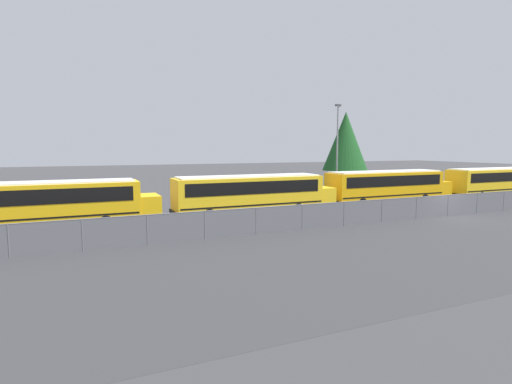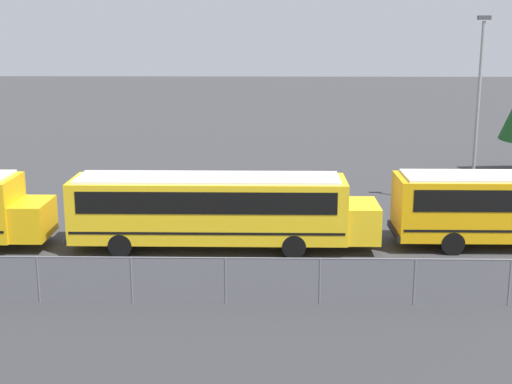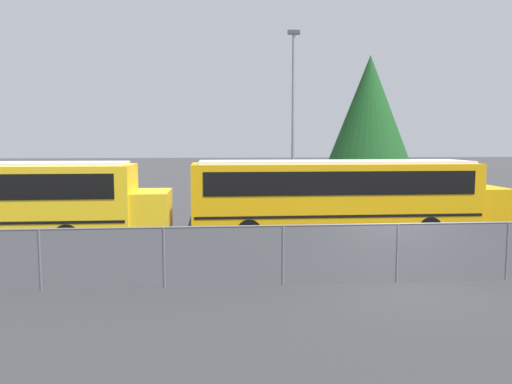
{
  "view_description": "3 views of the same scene",
  "coord_description": "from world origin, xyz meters",
  "views": [
    {
      "loc": [
        -24.21,
        -20.48,
        4.93
      ],
      "look_at": [
        -12.63,
        5.72,
        1.77
      ],
      "focal_mm": 28.0,
      "sensor_mm": 36.0,
      "label": 1
    },
    {
      "loc": [
        -10.75,
        -21.6,
        8.88
      ],
      "look_at": [
        -11.26,
        6.23,
        2.25
      ],
      "focal_mm": 50.0,
      "sensor_mm": 36.0,
      "label": 2
    },
    {
      "loc": [
        -4.81,
        -12.5,
        3.72
      ],
      "look_at": [
        -3.22,
        5.89,
        1.83
      ],
      "focal_mm": 35.0,
      "sensor_mm": 36.0,
      "label": 3
    }
  ],
  "objects": [
    {
      "name": "ground_plane",
      "position": [
        0.0,
        0.0,
        0.0
      ],
      "size": [
        200.0,
        200.0,
        0.0
      ],
      "primitive_type": "plane",
      "color": "#38383A"
    },
    {
      "name": "fence",
      "position": [
        0.0,
        -0.0,
        0.81
      ],
      "size": [
        103.14,
        0.07,
        1.58
      ],
      "color": "#9EA0A5",
      "rests_on": "ground_plane"
    },
    {
      "name": "school_bus_3",
      "position": [
        0.1,
        6.33,
        1.76
      ],
      "size": [
        12.28,
        2.55,
        2.97
      ],
      "color": "#EDA80F",
      "rests_on": "ground_plane"
    },
    {
      "name": "light_pole",
      "position": [
        -0.74,
        12.67,
        4.99
      ],
      "size": [
        0.6,
        0.24,
        9.2
      ],
      "color": "gray",
      "rests_on": "ground_plane"
    },
    {
      "name": "tree_1",
      "position": [
        5.46,
        19.77,
        5.74
      ],
      "size": [
        5.44,
        5.44,
        9.29
      ],
      "color": "#51381E",
      "rests_on": "ground_plane"
    }
  ]
}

